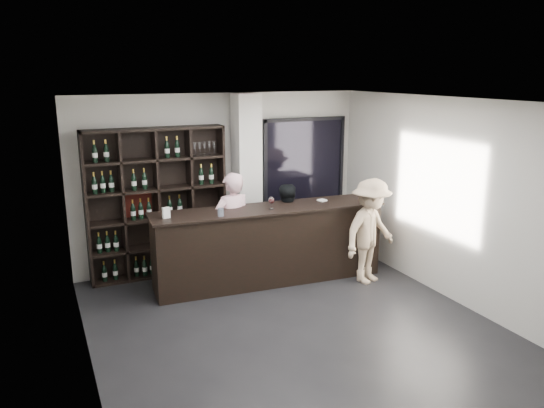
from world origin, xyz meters
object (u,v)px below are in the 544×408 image
tasting_counter (269,245)px  customer (370,231)px  taster_black (285,228)px  wine_shelf (157,203)px  taster_pink (232,227)px

tasting_counter → customer: customer is taller
tasting_counter → taster_black: taster_black is taller
wine_shelf → taster_pink: bearing=-35.6°
wine_shelf → customer: size_ratio=1.45×
tasting_counter → customer: bearing=-21.1°
taster_black → customer: 1.39m
wine_shelf → taster_pink: size_ratio=1.38×
wine_shelf → tasting_counter: size_ratio=0.66×
tasting_counter → taster_black: (0.41, 0.29, 0.14)m
tasting_counter → taster_black: 0.52m
taster_black → wine_shelf: bearing=-23.4°
wine_shelf → taster_black: (1.91, -0.72, -0.46)m
wine_shelf → tasting_counter: 1.90m
wine_shelf → customer: 3.39m
taster_black → taster_pink: bearing=-2.9°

